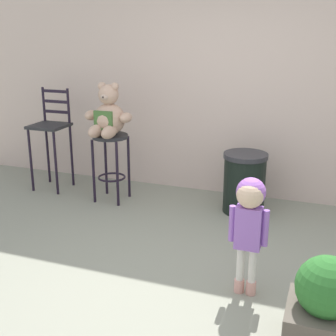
{
  "coord_description": "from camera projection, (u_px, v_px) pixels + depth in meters",
  "views": [
    {
      "loc": [
        1.11,
        -3.05,
        1.98
      ],
      "look_at": [
        -0.34,
        0.87,
        0.68
      ],
      "focal_mm": 48.5,
      "sensor_mm": 36.0,
      "label": 1
    }
  ],
  "objects": [
    {
      "name": "trash_bin",
      "position": [
        244.0,
        183.0,
        5.0
      ],
      "size": [
        0.48,
        0.48,
        0.67
      ],
      "color": "black",
      "rests_on": "ground_plane"
    },
    {
      "name": "teddy_bear",
      "position": [
        108.0,
        116.0,
        5.12
      ],
      "size": [
        0.56,
        0.51,
        0.6
      ],
      "color": "tan",
      "rests_on": "bar_stool_with_teddy"
    },
    {
      "name": "planter_with_shrub",
      "position": [
        325.0,
        309.0,
        2.82
      ],
      "size": [
        0.46,
        0.46,
        0.66
      ],
      "color": "brown",
      "rests_on": "ground_plane"
    },
    {
      "name": "bar_chair_empty",
      "position": [
        51.0,
        132.0,
        5.65
      ],
      "size": [
        0.43,
        0.43,
        1.26
      ],
      "color": "#242428",
      "rests_on": "ground_plane"
    },
    {
      "name": "bar_stool_with_teddy",
      "position": [
        111.0,
        153.0,
        5.28
      ],
      "size": [
        0.41,
        0.41,
        0.8
      ],
      "color": "#242428",
      "rests_on": "ground_plane"
    },
    {
      "name": "child_walking",
      "position": [
        250.0,
        212.0,
        3.34
      ],
      "size": [
        0.3,
        0.24,
        0.94
      ],
      "rotation": [
        0.0,
        0.0,
        2.7
      ],
      "color": "#DD9B8F",
      "rests_on": "ground_plane"
    },
    {
      "name": "ground_plane",
      "position": [
        170.0,
        281.0,
        3.69
      ],
      "size": [
        24.0,
        24.0,
        0.0
      ],
      "primitive_type": "plane",
      "color": "gray"
    },
    {
      "name": "building_wall",
      "position": [
        239.0,
        42.0,
        5.25
      ],
      "size": [
        7.51,
        0.3,
        3.64
      ],
      "primitive_type": "cube",
      "color": "beige",
      "rests_on": "ground_plane"
    }
  ]
}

